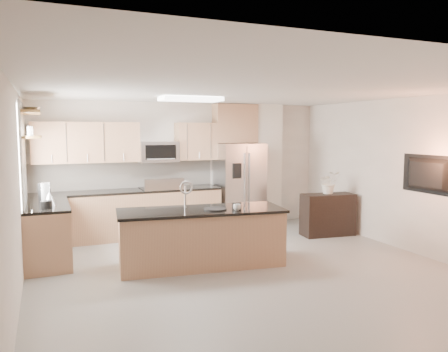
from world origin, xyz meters
name	(u,v)px	position (x,y,z in m)	size (l,w,h in m)	color
floor	(254,276)	(0.00, 0.00, 0.00)	(6.50, 6.50, 0.00)	gray
ceiling	(256,89)	(0.00, 0.00, 2.60)	(6.00, 6.50, 0.02)	silver
wall_back	(185,167)	(0.00, 3.25, 1.30)	(6.00, 0.02, 2.60)	silver
wall_left	(14,198)	(-3.00, 0.00, 1.30)	(0.02, 6.50, 2.60)	silver
wall_right	(419,176)	(3.00, 0.00, 1.30)	(0.02, 6.50, 2.60)	silver
back_counter	(129,213)	(-1.23, 2.93, 0.47)	(3.55, 0.66, 1.44)	tan
left_counter	(47,233)	(-2.67, 1.85, 0.46)	(0.66, 1.50, 0.92)	tan
range	(161,211)	(-0.60, 2.92, 0.47)	(0.76, 0.64, 1.14)	black
upper_cabinets	(122,142)	(-1.30, 3.09, 1.83)	(3.50, 0.33, 0.75)	tan
microwave	(158,152)	(-0.60, 3.04, 1.63)	(0.76, 0.40, 0.40)	silver
refrigerator	(239,186)	(1.06, 2.87, 0.89)	(0.92, 0.78, 1.78)	silver
partition_column	(267,165)	(1.82, 3.10, 1.30)	(0.60, 0.30, 2.60)	white
window	(22,157)	(-2.98, 1.85, 1.65)	(0.04, 1.15, 1.65)	white
shelf_lower	(31,137)	(-2.85, 1.95, 1.95)	(0.30, 1.20, 0.04)	olive
shelf_upper	(30,112)	(-2.85, 1.95, 2.32)	(0.30, 1.20, 0.04)	olive
ceiling_fixture	(191,99)	(-0.40, 1.60, 2.56)	(1.00, 0.50, 0.06)	white
island	(201,237)	(-0.51, 0.79, 0.43)	(2.59, 1.21, 1.29)	tan
credenza	(328,215)	(2.41, 1.65, 0.41)	(1.02, 0.43, 0.82)	black
cup	(237,207)	(-0.05, 0.49, 0.91)	(0.12, 0.12, 0.10)	silver
platter	(215,209)	(-0.33, 0.68, 0.87)	(0.35, 0.35, 0.02)	black
blender	(46,197)	(-2.67, 1.40, 1.08)	(0.16, 0.16, 0.37)	black
kettle	(49,198)	(-2.62, 1.66, 1.03)	(0.20, 0.20, 0.25)	silver
coffee_maker	(44,193)	(-2.69, 2.04, 1.06)	(0.18, 0.21, 0.30)	black
bowl	(30,109)	(-2.85, 2.20, 2.39)	(0.40, 0.40, 0.10)	silver
flower_vase	(329,177)	(2.44, 1.67, 1.15)	(0.60, 0.52, 0.66)	white
television	(425,175)	(2.91, -0.20, 1.35)	(1.08, 0.14, 0.62)	black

